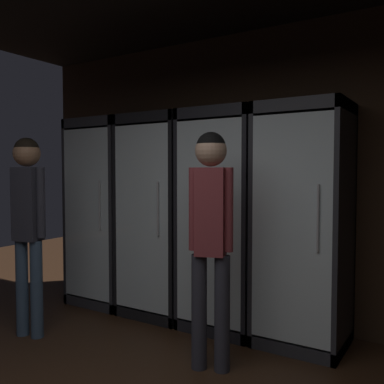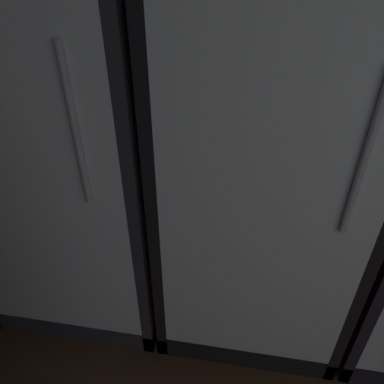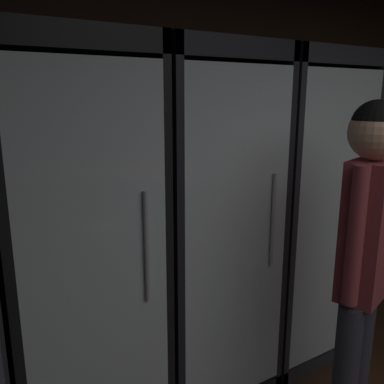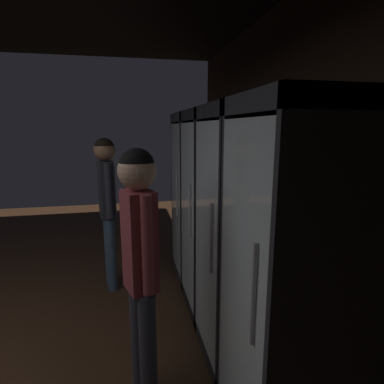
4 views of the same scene
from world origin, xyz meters
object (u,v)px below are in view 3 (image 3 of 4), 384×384
object	(u,v)px
cooler_right	(291,210)
cooler_left	(74,256)
cooler_center	(199,230)
shopper_near	(364,253)

from	to	relation	value
cooler_right	cooler_left	bearing A→B (deg)	179.99
cooler_left	cooler_center	distance (m)	0.73
cooler_right	shopper_near	xyz separation A→B (m)	(-0.42, -0.86, 0.08)
cooler_center	shopper_near	xyz separation A→B (m)	(0.31, -0.86, 0.09)
cooler_left	shopper_near	distance (m)	1.35
cooler_center	shopper_near	distance (m)	0.92
cooler_right	shopper_near	world-z (taller)	cooler_right
cooler_center	cooler_right	size ratio (longest dim) A/B	1.00
cooler_right	shopper_near	bearing A→B (deg)	-116.16
cooler_left	cooler_right	distance (m)	1.46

